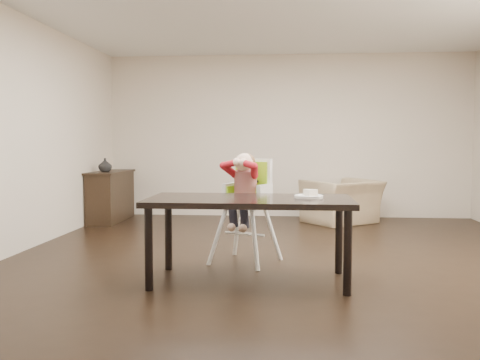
# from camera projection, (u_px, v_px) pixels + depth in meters

# --- Properties ---
(ground) EXTENTS (7.00, 7.00, 0.00)m
(ground) POSITION_uv_depth(u_px,v_px,m) (287.00, 262.00, 5.53)
(ground) COLOR black
(ground) RESTS_ON ground
(room_walls) EXTENTS (6.02, 7.02, 2.71)m
(room_walls) POSITION_uv_depth(u_px,v_px,m) (288.00, 82.00, 5.41)
(room_walls) COLOR beige
(room_walls) RESTS_ON ground
(dining_table) EXTENTS (1.80, 0.90, 0.75)m
(dining_table) POSITION_uv_depth(u_px,v_px,m) (250.00, 207.00, 4.73)
(dining_table) COLOR black
(dining_table) RESTS_ON ground
(high_chair) EXTENTS (0.62, 0.62, 1.13)m
(high_chair) POSITION_uv_depth(u_px,v_px,m) (247.00, 185.00, 5.50)
(high_chair) COLOR white
(high_chair) RESTS_ON ground
(plate) EXTENTS (0.34, 0.34, 0.07)m
(plate) POSITION_uv_depth(u_px,v_px,m) (309.00, 195.00, 4.73)
(plate) COLOR white
(plate) RESTS_ON dining_table
(armchair) EXTENTS (1.21, 1.14, 0.89)m
(armchair) POSITION_uv_depth(u_px,v_px,m) (342.00, 194.00, 8.21)
(armchair) COLOR tan
(armchair) RESTS_ON ground
(sideboard) EXTENTS (0.44, 1.26, 0.79)m
(sideboard) POSITION_uv_depth(u_px,v_px,m) (111.00, 196.00, 8.44)
(sideboard) COLOR black
(sideboard) RESTS_ON ground
(vase) EXTENTS (0.25, 0.26, 0.20)m
(vase) POSITION_uv_depth(u_px,v_px,m) (105.00, 165.00, 8.17)
(vase) COLOR #99999E
(vase) RESTS_ON sideboard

